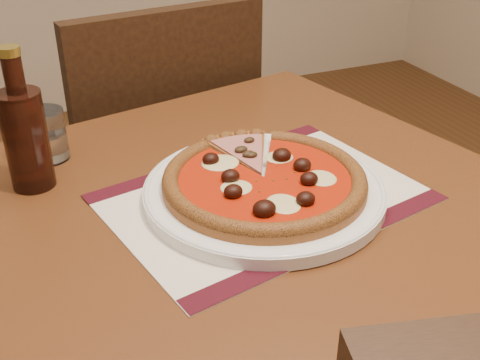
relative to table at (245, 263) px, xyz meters
The scene contains 8 objects.
table is the anchor object (origin of this frame).
chair_far 0.62m from the table, 87.12° to the left, with size 0.48×0.48×0.91m.
placemat 0.11m from the table, 12.39° to the left, with size 0.43×0.30×0.00m, color silver.
plate 0.12m from the table, 12.39° to the left, with size 0.34×0.34×0.02m, color white.
pizza 0.14m from the table, 11.61° to the left, with size 0.29×0.29×0.04m.
ham_slice 0.17m from the table, 63.34° to the left, with size 0.11×0.15×0.02m.
water_glass 0.37m from the table, 132.44° to the left, with size 0.07×0.07×0.08m, color white.
bottle 0.37m from the table, 146.51° to the left, with size 0.06×0.06×0.21m.
Camera 1 is at (0.16, 0.09, 1.20)m, focal length 45.00 mm.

